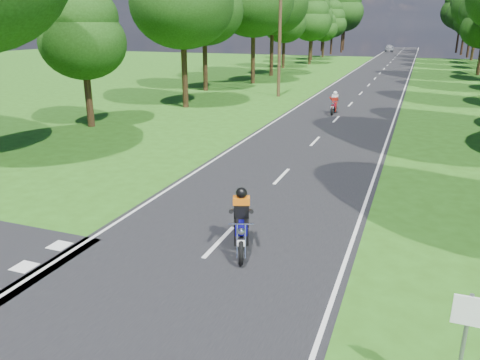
% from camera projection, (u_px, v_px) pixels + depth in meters
% --- Properties ---
extents(ground, '(160.00, 160.00, 0.00)m').
position_uv_depth(ground, '(185.00, 279.00, 10.63)').
color(ground, '#285613').
rests_on(ground, ground).
extents(main_road, '(7.00, 140.00, 0.02)m').
position_uv_depth(main_road, '(380.00, 73.00, 54.97)').
color(main_road, black).
rests_on(main_road, ground).
extents(road_markings, '(7.40, 140.00, 0.01)m').
position_uv_depth(road_markings, '(377.00, 75.00, 53.35)').
color(road_markings, silver).
rests_on(road_markings, main_road).
extents(treeline, '(40.00, 115.35, 14.78)m').
position_uv_depth(treeline, '(404.00, 2.00, 60.80)').
color(treeline, black).
rests_on(treeline, ground).
extents(telegraph_pole, '(1.20, 0.26, 8.00)m').
position_uv_depth(telegraph_pole, '(280.00, 44.00, 36.19)').
color(telegraph_pole, '#382616').
rests_on(telegraph_pole, ground).
extents(road_sign, '(0.45, 0.07, 2.00)m').
position_uv_depth(road_sign, '(465.00, 335.00, 6.57)').
color(road_sign, slate).
rests_on(road_sign, ground).
extents(rider_near_blue, '(1.27, 2.03, 1.60)m').
position_uv_depth(rider_near_blue, '(241.00, 220.00, 11.74)').
color(rider_near_blue, '#0F0B83').
rests_on(rider_near_blue, main_road).
extents(rider_far_red, '(0.61, 1.72, 1.42)m').
position_uv_depth(rider_far_red, '(334.00, 102.00, 29.97)').
color(rider_far_red, '#AE0D28').
rests_on(rider_far_red, main_road).
extents(distant_car, '(2.01, 4.51, 1.51)m').
position_uv_depth(distant_car, '(389.00, 48.00, 98.24)').
color(distant_car, '#AFB2B6').
rests_on(distant_car, main_road).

